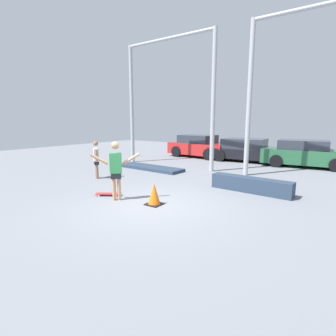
{
  "coord_description": "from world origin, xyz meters",
  "views": [
    {
      "loc": [
        4.49,
        -5.45,
        2.33
      ],
      "look_at": [
        -0.43,
        1.52,
        0.78
      ],
      "focal_mm": 28.0,
      "sensor_mm": 36.0,
      "label": 1
    }
  ],
  "objects_px": {
    "grind_box": "(251,185)",
    "parked_car_black": "(246,150)",
    "skateboarder": "(116,167)",
    "skateboard": "(108,194)",
    "traffic_cone": "(154,194)",
    "parked_car_red": "(199,146)",
    "parked_car_green": "(305,154)",
    "manual_pad": "(150,168)",
    "bystander": "(96,158)"
  },
  "relations": [
    {
      "from": "parked_car_black",
      "to": "bystander",
      "type": "xyz_separation_m",
      "value": [
        -3.39,
        -8.11,
        0.2
      ]
    },
    {
      "from": "grind_box",
      "to": "parked_car_black",
      "type": "relative_size",
      "value": 0.61
    },
    {
      "from": "parked_car_red",
      "to": "parked_car_black",
      "type": "bearing_deg",
      "value": 3.45
    },
    {
      "from": "manual_pad",
      "to": "skateboard",
      "type": "bearing_deg",
      "value": -67.02
    },
    {
      "from": "manual_pad",
      "to": "grind_box",
      "type": "bearing_deg",
      "value": -13.89
    },
    {
      "from": "skateboarder",
      "to": "parked_car_red",
      "type": "relative_size",
      "value": 0.43
    },
    {
      "from": "grind_box",
      "to": "parked_car_black",
      "type": "bearing_deg",
      "value": 110.29
    },
    {
      "from": "traffic_cone",
      "to": "parked_car_green",
      "type": "bearing_deg",
      "value": 75.23
    },
    {
      "from": "parked_car_red",
      "to": "parked_car_green",
      "type": "xyz_separation_m",
      "value": [
        6.22,
        -0.14,
        -0.03
      ]
    },
    {
      "from": "parked_car_red",
      "to": "parked_car_green",
      "type": "height_order",
      "value": "parked_car_red"
    },
    {
      "from": "parked_car_green",
      "to": "traffic_cone",
      "type": "bearing_deg",
      "value": -110.53
    },
    {
      "from": "traffic_cone",
      "to": "bystander",
      "type": "bearing_deg",
      "value": 161.67
    },
    {
      "from": "skateboarder",
      "to": "grind_box",
      "type": "distance_m",
      "value": 4.41
    },
    {
      "from": "parked_car_red",
      "to": "parked_car_green",
      "type": "distance_m",
      "value": 6.22
    },
    {
      "from": "parked_car_green",
      "to": "traffic_cone",
      "type": "xyz_separation_m",
      "value": [
        -2.46,
        -9.34,
        -0.36
      ]
    },
    {
      "from": "grind_box",
      "to": "parked_car_black",
      "type": "height_order",
      "value": "parked_car_black"
    },
    {
      "from": "parked_car_red",
      "to": "bystander",
      "type": "height_order",
      "value": "bystander"
    },
    {
      "from": "skateboarder",
      "to": "parked_car_black",
      "type": "xyz_separation_m",
      "value": [
        0.53,
        9.75,
        -0.36
      ]
    },
    {
      "from": "parked_car_red",
      "to": "parked_car_black",
      "type": "xyz_separation_m",
      "value": [
        3.11,
        -0.03,
        -0.06
      ]
    },
    {
      "from": "grind_box",
      "to": "bystander",
      "type": "relative_size",
      "value": 1.74
    },
    {
      "from": "skateboard",
      "to": "parked_car_red",
      "type": "xyz_separation_m",
      "value": [
        -2.03,
        9.62,
        0.63
      ]
    },
    {
      "from": "grind_box",
      "to": "parked_car_red",
      "type": "xyz_separation_m",
      "value": [
        -5.54,
        6.6,
        0.45
      ]
    },
    {
      "from": "grind_box",
      "to": "parked_car_black",
      "type": "xyz_separation_m",
      "value": [
        -2.43,
        6.57,
        0.39
      ]
    },
    {
      "from": "manual_pad",
      "to": "parked_car_red",
      "type": "bearing_deg",
      "value": 91.98
    },
    {
      "from": "skateboarder",
      "to": "manual_pad",
      "type": "xyz_separation_m",
      "value": [
        -2.4,
        4.51,
        -0.93
      ]
    },
    {
      "from": "manual_pad",
      "to": "parked_car_green",
      "type": "relative_size",
      "value": 0.81
    },
    {
      "from": "skateboarder",
      "to": "traffic_cone",
      "type": "height_order",
      "value": "skateboarder"
    },
    {
      "from": "manual_pad",
      "to": "bystander",
      "type": "relative_size",
      "value": 2.3
    },
    {
      "from": "skateboarder",
      "to": "grind_box",
      "type": "bearing_deg",
      "value": 2.11
    },
    {
      "from": "skateboarder",
      "to": "skateboard",
      "type": "distance_m",
      "value": 1.1
    },
    {
      "from": "skateboarder",
      "to": "manual_pad",
      "type": "height_order",
      "value": "skateboarder"
    },
    {
      "from": "grind_box",
      "to": "parked_car_green",
      "type": "bearing_deg",
      "value": 83.99
    },
    {
      "from": "manual_pad",
      "to": "parked_car_red",
      "type": "relative_size",
      "value": 0.87
    },
    {
      "from": "skateboarder",
      "to": "skateboard",
      "type": "xyz_separation_m",
      "value": [
        -0.56,
        0.16,
        -0.94
      ]
    },
    {
      "from": "grind_box",
      "to": "manual_pad",
      "type": "distance_m",
      "value": 5.52
    },
    {
      "from": "parked_car_black",
      "to": "traffic_cone",
      "type": "height_order",
      "value": "parked_car_black"
    },
    {
      "from": "grind_box",
      "to": "parked_car_red",
      "type": "height_order",
      "value": "parked_car_red"
    },
    {
      "from": "skateboard",
      "to": "traffic_cone",
      "type": "xyz_separation_m",
      "value": [
        1.73,
        0.14,
        0.24
      ]
    },
    {
      "from": "skateboard",
      "to": "parked_car_black",
      "type": "relative_size",
      "value": 0.18
    },
    {
      "from": "skateboard",
      "to": "parked_car_red",
      "type": "bearing_deg",
      "value": 67.98
    },
    {
      "from": "parked_car_red",
      "to": "parked_car_green",
      "type": "relative_size",
      "value": 0.93
    },
    {
      "from": "parked_car_green",
      "to": "parked_car_black",
      "type": "bearing_deg",
      "value": 172.21
    },
    {
      "from": "skateboard",
      "to": "manual_pad",
      "type": "distance_m",
      "value": 4.72
    },
    {
      "from": "bystander",
      "to": "manual_pad",
      "type": "bearing_deg",
      "value": -65.13
    },
    {
      "from": "traffic_cone",
      "to": "skateboard",
      "type": "bearing_deg",
      "value": -175.32
    },
    {
      "from": "parked_car_black",
      "to": "parked_car_green",
      "type": "height_order",
      "value": "parked_car_green"
    },
    {
      "from": "skateboarder",
      "to": "traffic_cone",
      "type": "bearing_deg",
      "value": -30.44
    },
    {
      "from": "parked_car_red",
      "to": "traffic_cone",
      "type": "bearing_deg",
      "value": -64.35
    },
    {
      "from": "parked_car_black",
      "to": "traffic_cone",
      "type": "xyz_separation_m",
      "value": [
        0.65,
        -9.45,
        -0.33
      ]
    },
    {
      "from": "manual_pad",
      "to": "bystander",
      "type": "bearing_deg",
      "value": -99.11
    }
  ]
}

